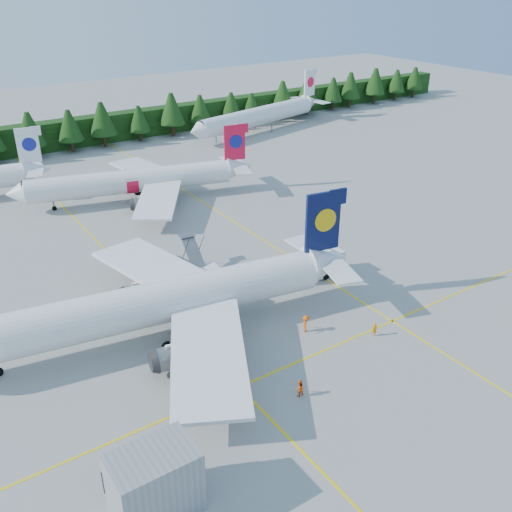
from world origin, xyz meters
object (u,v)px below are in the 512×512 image
airliner_navy (137,308)px  airliner_red (127,182)px  airstairs (199,269)px  service_truck (320,265)px

airliner_navy → airliner_red: size_ratio=1.17×
airstairs → service_truck: size_ratio=1.03×
airliner_navy → airliner_red: airliner_navy is taller
service_truck → airstairs: bearing=145.7°
airliner_red → service_truck: bearing=-60.6°
airliner_navy → airstairs: airliner_navy is taller
airliner_navy → service_truck: (24.49, 0.51, -2.43)m
airliner_red → airstairs: bearing=-80.6°
airliner_navy → service_truck: 24.62m
airstairs → airliner_navy: bearing=-136.6°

